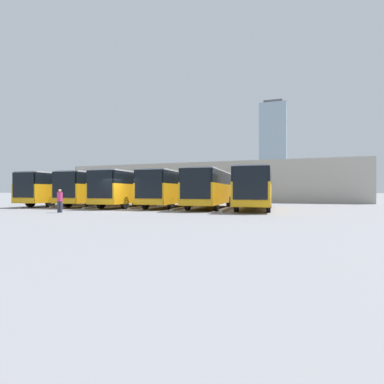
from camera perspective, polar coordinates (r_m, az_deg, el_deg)
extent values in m
plane|color=gray|center=(24.24, -13.85, -3.43)|extent=(600.00, 600.00, 0.00)
cube|color=orange|center=(25.30, 11.90, -0.34)|extent=(3.39, 10.76, 1.70)
cube|color=black|center=(25.33, 11.90, 2.76)|extent=(3.34, 10.60, 1.04)
cube|color=black|center=(20.01, 11.00, 1.75)|extent=(2.26, 0.22, 2.24)
cube|color=orange|center=(20.01, 11.00, -2.26)|extent=(2.45, 0.25, 0.40)
cube|color=silver|center=(25.36, 11.90, 4.07)|extent=(3.26, 10.33, 0.12)
cylinder|color=black|center=(22.00, 14.35, -2.41)|extent=(0.38, 1.08, 1.06)
cylinder|color=black|center=(22.15, 8.45, -2.39)|extent=(0.38, 1.08, 1.06)
cylinder|color=black|center=(28.56, 14.57, -1.84)|extent=(0.38, 1.08, 1.06)
cylinder|color=black|center=(28.68, 10.01, -1.83)|extent=(0.38, 1.08, 1.06)
cube|color=#9E9E99|center=(24.14, 6.69, -3.27)|extent=(0.71, 6.01, 0.15)
cube|color=orange|center=(26.55, 3.50, -0.32)|extent=(3.39, 10.76, 1.70)
cube|color=black|center=(26.58, 3.50, 2.64)|extent=(3.34, 10.60, 1.04)
cube|color=black|center=(21.39, 0.59, 1.65)|extent=(2.26, 0.22, 2.24)
cube|color=orange|center=(21.39, 0.59, -2.11)|extent=(2.45, 0.25, 0.40)
cube|color=silver|center=(26.61, 3.50, 3.89)|extent=(3.26, 10.33, 0.12)
cylinder|color=black|center=(23.13, 4.60, -2.29)|extent=(0.38, 1.08, 1.06)
cylinder|color=black|center=(23.66, -0.83, -2.23)|extent=(0.38, 1.08, 1.06)
cylinder|color=black|center=(29.60, 6.96, -1.77)|extent=(0.38, 1.08, 1.06)
cylinder|color=black|center=(30.02, 2.65, -1.74)|extent=(0.38, 1.08, 1.06)
cube|color=#9E9E99|center=(25.73, -1.75, -3.06)|extent=(0.71, 6.01, 0.15)
cube|color=orange|center=(28.30, -4.01, -0.29)|extent=(3.39, 10.76, 1.70)
cube|color=black|center=(28.33, -4.01, 2.48)|extent=(3.34, 10.60, 1.04)
cube|color=black|center=(23.36, -8.32, 1.52)|extent=(2.26, 0.22, 2.24)
cube|color=orange|center=(23.36, -8.33, -1.92)|extent=(2.45, 0.25, 0.40)
cube|color=silver|center=(28.36, -4.01, 3.65)|extent=(3.26, 10.33, 0.12)
cylinder|color=black|center=(24.84, -4.04, -2.12)|extent=(0.38, 1.08, 1.06)
cylinder|color=black|center=(25.69, -8.84, -2.05)|extent=(0.38, 1.08, 1.06)
cylinder|color=black|center=(31.11, -0.03, -1.68)|extent=(0.38, 1.08, 1.06)
cylinder|color=black|center=(31.79, -3.99, -1.64)|extent=(0.38, 1.08, 1.06)
cube|color=#9E9E99|center=(27.79, -9.09, -2.83)|extent=(0.71, 6.01, 0.15)
cube|color=orange|center=(29.51, -11.66, -0.28)|extent=(3.39, 10.76, 1.70)
cube|color=black|center=(29.53, -11.66, 2.38)|extent=(3.34, 10.60, 1.04)
cube|color=black|center=(24.90, -17.21, 1.42)|extent=(2.26, 0.22, 2.24)
cube|color=orange|center=(24.90, -17.21, -1.80)|extent=(2.45, 0.25, 0.40)
cube|color=silver|center=(29.56, -11.66, 3.51)|extent=(3.26, 10.33, 0.12)
cylinder|color=black|center=(26.09, -12.70, -2.02)|extent=(0.38, 1.08, 1.06)
cylinder|color=black|center=(27.23, -16.93, -1.93)|extent=(0.38, 1.08, 1.06)
cylinder|color=black|center=(32.03, -7.17, -1.63)|extent=(0.38, 1.08, 1.06)
cylinder|color=black|center=(32.97, -10.84, -1.58)|extent=(0.38, 1.08, 1.06)
cube|color=#9E9E99|center=(29.33, -16.60, -2.68)|extent=(0.71, 6.01, 0.15)
cube|color=orange|center=(32.08, -17.35, -0.25)|extent=(3.39, 10.76, 1.70)
cube|color=black|center=(32.10, -17.35, 2.20)|extent=(3.34, 10.60, 1.04)
cube|color=black|center=(27.76, -23.27, 1.28)|extent=(2.26, 0.22, 2.24)
cube|color=orange|center=(27.77, -23.28, -1.61)|extent=(2.45, 0.25, 0.40)
cube|color=silver|center=(32.13, -17.35, 3.23)|extent=(3.26, 10.33, 0.12)
cylinder|color=black|center=(28.73, -18.97, -1.83)|extent=(0.38, 1.08, 1.06)
cylinder|color=black|center=(30.07, -22.56, -1.74)|extent=(0.38, 1.08, 1.06)
cylinder|color=black|center=(34.36, -12.79, -1.51)|extent=(0.38, 1.08, 1.06)
cylinder|color=black|center=(35.48, -16.04, -1.46)|extent=(0.38, 1.08, 1.06)
cube|color=#9E9E99|center=(32.15, -21.89, -2.44)|extent=(0.71, 6.01, 0.15)
cube|color=orange|center=(34.22, -23.23, -0.23)|extent=(3.39, 10.76, 1.70)
cube|color=black|center=(34.24, -23.23, 2.06)|extent=(3.34, 10.60, 1.04)
cube|color=black|center=(30.25, -29.51, 1.18)|extent=(2.26, 0.22, 2.24)
cube|color=orange|center=(30.25, -29.51, -1.47)|extent=(2.45, 0.25, 0.40)
cube|color=silver|center=(34.26, -23.23, 3.03)|extent=(3.26, 10.33, 0.12)
cylinder|color=black|center=(30.97, -25.36, -1.69)|extent=(0.38, 1.08, 1.06)
cylinder|color=black|center=(32.50, -28.41, -1.61)|extent=(0.38, 1.08, 1.06)
cylinder|color=black|center=(36.21, -18.57, -1.43)|extent=(0.38, 1.08, 1.06)
cylinder|color=black|center=(37.52, -21.46, -1.38)|extent=(0.38, 1.08, 1.06)
cylinder|color=#38384C|center=(23.16, -23.68, -2.61)|extent=(0.19, 0.19, 0.80)
cylinder|color=#38384C|center=(23.29, -24.06, -2.60)|extent=(0.19, 0.19, 0.80)
cylinder|color=#D13375|center=(23.20, -23.87, -0.83)|extent=(0.39, 0.39, 0.63)
sphere|color=tan|center=(23.19, -23.87, 0.22)|extent=(0.22, 0.22, 0.22)
cube|color=#A8A399|center=(48.25, 3.63, 1.71)|extent=(43.87, 11.83, 5.70)
cube|color=silver|center=(55.54, 5.76, 4.18)|extent=(43.87, 3.00, 0.24)
cylinder|color=slate|center=(54.90, 21.80, 1.37)|extent=(0.20, 0.20, 5.45)
cylinder|color=slate|center=(61.94, -7.91, 1.23)|extent=(0.20, 0.20, 5.45)
cube|color=#93A8B7|center=(242.96, 15.24, 7.86)|extent=(19.67, 19.67, 68.64)
cube|color=#4C4C51|center=(250.25, 15.25, 15.94)|extent=(13.77, 13.77, 2.40)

